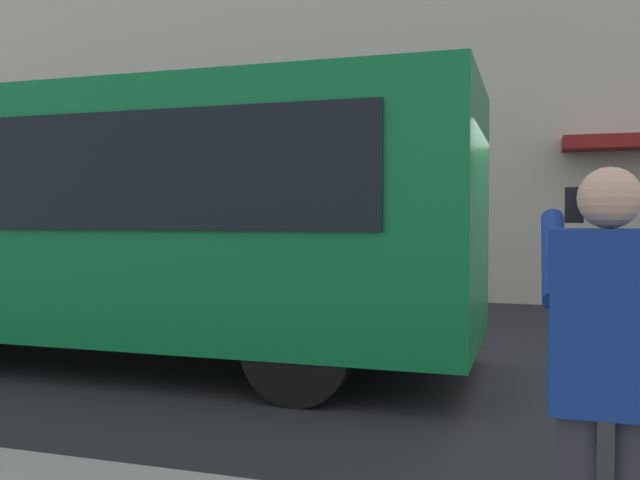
% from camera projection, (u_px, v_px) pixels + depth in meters
% --- Properties ---
extents(ground_plane, '(60.00, 60.00, 0.00)m').
position_uv_depth(ground_plane, '(452.00, 377.00, 7.05)').
color(ground_plane, '#232326').
extents(red_bus, '(9.05, 2.54, 3.08)m').
position_uv_depth(red_bus, '(84.00, 216.00, 7.90)').
color(red_bus, '#0F7238').
rests_on(red_bus, ground_plane).
extents(pedestrian_photographer, '(0.53, 0.52, 1.70)m').
position_uv_depth(pedestrian_photographer, '(608.00, 365.00, 2.42)').
color(pedestrian_photographer, '#2D2D33').
rests_on(pedestrian_photographer, sidewalk_curb).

